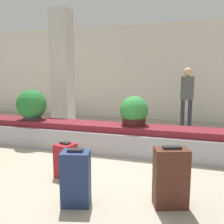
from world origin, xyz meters
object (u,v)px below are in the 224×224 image
Objects in this scene: pillar at (62,72)px; suitcase_1 at (171,178)px; potted_plant_0 at (134,112)px; potted_plant_1 at (32,105)px; traveler_0 at (187,93)px; suitcase_3 at (66,160)px; suitcase_2 at (76,178)px.

pillar is 4.34× the size of suitcase_1.
potted_plant_1 is (-2.28, -0.09, 0.06)m from potted_plant_0.
potted_plant_1 is (-3.15, 1.82, 0.52)m from suitcase_1.
traveler_0 reaches higher than potted_plant_1.
suitcase_3 is at bearing -116.23° from potted_plant_0.
traveler_0 is (3.18, 1.29, -0.56)m from pillar.
traveler_0 is at bearing 22.02° from pillar.
pillar reaches higher than suitcase_1.
suitcase_3 is 1.75m from potted_plant_0.
potted_plant_1 is at bearing 151.75° from suitcase_3.
suitcase_2 is (-1.09, -0.29, -0.02)m from suitcase_1.
suitcase_1 is 1.36× the size of suitcase_3.
traveler_0 is at bearing 69.33° from suitcase_1.
potted_plant_1 reaches higher than suitcase_1.
suitcase_1 reaches higher than suitcase_3.
suitcase_1 is at bearing -65.68° from potted_plant_0.
potted_plant_1 is at bearing -177.72° from potted_plant_0.
traveler_0 is (1.18, 4.73, 0.71)m from suitcase_2.
suitcase_1 is 1.07× the size of suitcase_2.
potted_plant_0 is 2.29m from potted_plant_1.
traveler_0 reaches higher than suitcase_2.
suitcase_1 is 0.43× the size of traveler_0.
potted_plant_0 is 2.71m from traveler_0.
suitcase_2 is 2.99m from potted_plant_1.
traveler_0 is at bearing 81.00° from suitcase_3.
suitcase_2 is at bearing -95.84° from potted_plant_0.
suitcase_1 is 2.14m from potted_plant_0.
suitcase_3 is at bearing -42.10° from potted_plant_1.
pillar is at bearing 115.01° from suitcase_1.
potted_plant_1 is at bearing 130.59° from suitcase_1.
potted_plant_0 is at bearing -29.18° from pillar.
pillar is 5.90× the size of suitcase_3.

